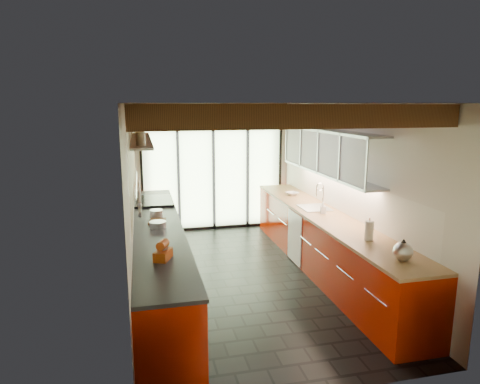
{
  "coord_description": "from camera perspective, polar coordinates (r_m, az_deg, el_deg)",
  "views": [
    {
      "loc": [
        -1.46,
        -5.93,
        2.59
      ],
      "look_at": [
        0.02,
        0.4,
        1.25
      ],
      "focal_mm": 32.0,
      "sensor_mm": 36.0,
      "label": 1
    }
  ],
  "objects": [
    {
      "name": "kettle",
      "position": [
        5.01,
        20.9,
        -7.3
      ],
      "size": [
        0.24,
        0.28,
        0.25
      ],
      "color": "silver",
      "rests_on": "right_counter"
    },
    {
      "name": "glass_door",
      "position": [
        8.79,
        -3.57,
        5.56
      ],
      "size": [
        2.95,
        0.1,
        2.9
      ],
      "color": "#C6EAAD",
      "rests_on": "ground"
    },
    {
      "name": "upper_cabinets_right",
      "position": [
        6.91,
        11.69,
        5.26
      ],
      "size": [
        0.34,
        3.0,
        3.0
      ],
      "color": "silver",
      "rests_on": "ground"
    },
    {
      "name": "right_counter",
      "position": [
        6.87,
        11.07,
        -6.63
      ],
      "size": [
        0.68,
        5.0,
        0.92
      ],
      "color": "#A61800",
      "rests_on": "ground"
    },
    {
      "name": "pot_large",
      "position": [
        6.51,
        -11.1,
        -2.88
      ],
      "size": [
        0.24,
        0.24,
        0.12
      ],
      "primitive_type": "cylinder",
      "rotation": [
        0.0,
        0.0,
        0.27
      ],
      "color": "silver",
      "rests_on": "left_counter"
    },
    {
      "name": "stand_mixer",
      "position": [
        4.79,
        -10.24,
        -7.81
      ],
      "size": [
        0.23,
        0.29,
        0.23
      ],
      "color": "#B4440E",
      "rests_on": "left_counter"
    },
    {
      "name": "ceiling_beams",
      "position": [
        6.48,
        -0.14,
        10.51
      ],
      "size": [
        3.14,
        5.06,
        4.9
      ],
      "color": "#593316",
      "rests_on": "ground"
    },
    {
      "name": "paper_towel",
      "position": [
        5.57,
        16.84,
        -4.99
      ],
      "size": [
        0.14,
        0.14,
        0.29
      ],
      "color": "white",
      "rests_on": "right_counter"
    },
    {
      "name": "room_shell",
      "position": [
        6.18,
        0.65,
        2.93
      ],
      "size": [
        5.5,
        5.5,
        5.5
      ],
      "color": "silver",
      "rests_on": "ground"
    },
    {
      "name": "range_stove",
      "position": [
        7.68,
        -11.31,
        -4.61
      ],
      "size": [
        0.66,
        0.9,
        0.97
      ],
      "color": "silver",
      "rests_on": "ground"
    },
    {
      "name": "bowl",
      "position": [
        8.04,
        6.96,
        -0.21
      ],
      "size": [
        0.3,
        0.3,
        0.06
      ],
      "primitive_type": "imported",
      "rotation": [
        0.0,
        0.0,
        0.35
      ],
      "color": "silver",
      "rests_on": "right_counter"
    },
    {
      "name": "cutting_board",
      "position": [
        6.29,
        -11.0,
        -3.85
      ],
      "size": [
        0.27,
        0.34,
        0.03
      ],
      "primitive_type": "cube",
      "rotation": [
        0.0,
        0.0,
        -0.19
      ],
      "color": "brown",
      "rests_on": "left_counter"
    },
    {
      "name": "sink_assembly",
      "position": [
        7.09,
        10.02,
        -1.82
      ],
      "size": [
        0.45,
        0.52,
        0.43
      ],
      "color": "silver",
      "rests_on": "right_counter"
    },
    {
      "name": "pot_small",
      "position": [
        6.0,
        -10.89,
        -4.29
      ],
      "size": [
        0.27,
        0.27,
        0.09
      ],
      "primitive_type": "cylinder",
      "rotation": [
        0.0,
        0.0,
        -0.17
      ],
      "color": "silver",
      "rests_on": "left_counter"
    },
    {
      "name": "soap_bottle",
      "position": [
        6.76,
        11.05,
        -2.09
      ],
      "size": [
        0.1,
        0.1,
        0.18
      ],
      "primitive_type": "imported",
      "rotation": [
        0.0,
        0.0,
        -0.24
      ],
      "color": "silver",
      "rests_on": "right_counter"
    },
    {
      "name": "left_wall_fixtures",
      "position": [
        6.16,
        -13.19,
        4.39
      ],
      "size": [
        0.28,
        2.6,
        0.96
      ],
      "color": "silver",
      "rests_on": "ground"
    },
    {
      "name": "ground",
      "position": [
        6.63,
        0.62,
        -11.34
      ],
      "size": [
        5.5,
        5.5,
        0.0
      ],
      "primitive_type": "plane",
      "color": "black",
      "rests_on": "ground"
    },
    {
      "name": "left_counter",
      "position": [
        6.3,
        -10.82,
        -8.32
      ],
      "size": [
        0.68,
        5.0,
        0.92
      ],
      "color": "#A61800",
      "rests_on": "ground"
    }
  ]
}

